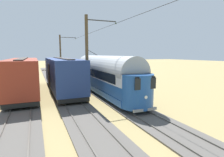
{
  "coord_description": "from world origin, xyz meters",
  "views": [
    {
      "loc": [
        2.92,
        22.04,
        4.45
      ],
      "look_at": [
        -4.37,
        4.99,
        1.95
      ],
      "focal_mm": 28.91,
      "sensor_mm": 36.0,
      "label": 1
    }
  ],
  "objects": [
    {
      "name": "ground_plane",
      "position": [
        0.0,
        0.0,
        0.0
      ],
      "size": [
        220.0,
        220.0,
        0.0
      ],
      "primitive_type": "plane",
      "color": "#9E8956"
    },
    {
      "name": "vintage_streetcar",
      "position": [
        -4.12,
        3.23,
        2.26
      ],
      "size": [
        2.65,
        16.84,
        4.9
      ],
      "color": "#1E4C93",
      "rests_on": "ground"
    },
    {
      "name": "coach_adjacent",
      "position": [
        0.0,
        -0.09,
        2.17
      ],
      "size": [
        2.96,
        14.24,
        3.85
      ],
      "color": "navy",
      "rests_on": "ground"
    },
    {
      "name": "catenary_pole_foreground",
      "position": [
        -1.41,
        -11.12,
        4.08
      ],
      "size": [
        3.01,
        0.28,
        7.81
      ],
      "color": "#4C3D28",
      "rests_on": "ground"
    },
    {
      "name": "catenary_pole_mid_near",
      "position": [
        -1.41,
        6.45,
        4.08
      ],
      "size": [
        3.01,
        0.28,
        7.81
      ],
      "color": "#4C3D28",
      "rests_on": "ground"
    },
    {
      "name": "track_end_bumper",
      "position": [
        0.0,
        -10.77,
        0.4
      ],
      "size": [
        1.8,
        0.6,
        0.8
      ],
      "primitive_type": "cube",
      "color": "#B2A519",
      "rests_on": "ground"
    },
    {
      "name": "switch_stand",
      "position": [
        -5.59,
        -6.81,
        0.7
      ],
      "size": [
        0.5,
        0.3,
        1.24
      ],
      "color": "black",
      "rests_on": "ground"
    },
    {
      "name": "boxcar_far_siding",
      "position": [
        4.12,
        -0.28,
        2.17
      ],
      "size": [
        2.96,
        14.39,
        3.85
      ],
      "color": "maroon",
      "rests_on": "ground"
    },
    {
      "name": "track_streetcar_siding",
      "position": [
        -4.12,
        -0.31,
        0.05
      ],
      "size": [
        2.8,
        80.0,
        0.18
      ],
      "color": "#56514C",
      "rests_on": "ground"
    },
    {
      "name": "track_adjacent_siding",
      "position": [
        0.0,
        -0.31,
        0.05
      ],
      "size": [
        2.8,
        80.0,
        0.18
      ],
      "color": "#56514C",
      "rests_on": "ground"
    },
    {
      "name": "track_third_siding",
      "position": [
        4.12,
        -0.31,
        0.05
      ],
      "size": [
        2.8,
        80.0,
        0.18
      ],
      "color": "#56514C",
      "rests_on": "ground"
    }
  ]
}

